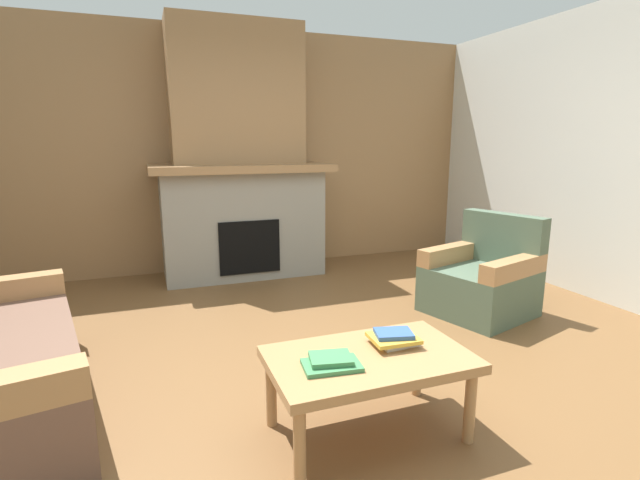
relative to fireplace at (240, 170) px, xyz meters
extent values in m
plane|color=brown|center=(0.00, -2.62, -1.16)|extent=(9.00, 9.00, 0.00)
cube|color=#997047|center=(0.00, 0.38, 0.19)|extent=(6.00, 0.12, 2.70)
cube|color=gray|center=(0.00, -0.03, -0.59)|extent=(1.70, 0.70, 1.15)
cube|color=black|center=(0.00, -0.36, -0.78)|extent=(0.64, 0.08, 0.56)
cube|color=#997047|center=(0.00, -0.08, 0.03)|extent=(1.90, 0.82, 0.08)
cube|color=#997047|center=(0.00, 0.07, 0.80)|extent=(1.40, 0.50, 1.47)
cube|color=#4C604C|center=(1.66, -1.99, -0.96)|extent=(0.94, 0.94, 0.40)
cube|color=#4C604C|center=(1.95, -1.90, -0.54)|extent=(0.35, 0.77, 0.45)
cube|color=#A87A4C|center=(1.57, -1.69, -0.69)|extent=(0.77, 0.35, 0.15)
cube|color=#A87A4C|center=(1.74, -2.28, -0.69)|extent=(0.77, 0.35, 0.15)
cube|color=#A87A4C|center=(0.00, -3.20, -0.76)|extent=(1.00, 0.60, 0.05)
cylinder|color=#A87A4C|center=(-0.44, -3.44, -0.97)|extent=(0.06, 0.06, 0.38)
cylinder|color=#A87A4C|center=(0.44, -3.44, -0.97)|extent=(0.06, 0.06, 0.38)
cylinder|color=#A87A4C|center=(-0.44, -2.96, -0.97)|extent=(0.06, 0.06, 0.38)
cylinder|color=#A87A4C|center=(0.44, -2.96, -0.97)|extent=(0.06, 0.06, 0.38)
cube|color=#3D7F4C|center=(-0.22, -3.26, -0.72)|extent=(0.29, 0.20, 0.02)
cube|color=#3D7F4C|center=(-0.22, -3.24, -0.70)|extent=(0.22, 0.19, 0.02)
cube|color=beige|center=(0.19, -3.12, -0.72)|extent=(0.21, 0.18, 0.03)
cube|color=gold|center=(0.17, -3.14, -0.69)|extent=(0.25, 0.21, 0.02)
cube|color=#335699|center=(0.17, -3.14, -0.67)|extent=(0.22, 0.18, 0.02)
camera|label=1|loc=(-0.98, -5.14, 0.30)|focal=26.30mm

